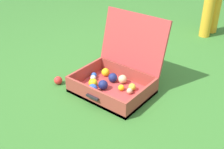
{
  "coord_description": "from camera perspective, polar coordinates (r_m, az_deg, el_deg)",
  "views": [
    {
      "loc": [
        1.14,
        -1.54,
        1.26
      ],
      "look_at": [
        -0.02,
        -0.06,
        0.16
      ],
      "focal_mm": 45.45,
      "sensor_mm": 36.0,
      "label": 1
    }
  ],
  "objects": [
    {
      "name": "open_suitcase",
      "position": [
        2.25,
        1.0,
        -0.05
      ],
      "size": [
        0.58,
        0.59,
        0.56
      ],
      "color": "#B23838",
      "rests_on": "ground"
    },
    {
      "name": "ground_plane",
      "position": [
        2.29,
        1.36,
        -3.08
      ],
      "size": [
        16.0,
        16.0,
        0.0
      ],
      "primitive_type": "plane",
      "color": "#336B28"
    },
    {
      "name": "stray_ball_on_grass",
      "position": [
        2.39,
        -10.78,
        -1.17
      ],
      "size": [
        0.07,
        0.07,
        0.07
      ],
      "primitive_type": "sphere",
      "color": "red",
      "rests_on": "ground"
    }
  ]
}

